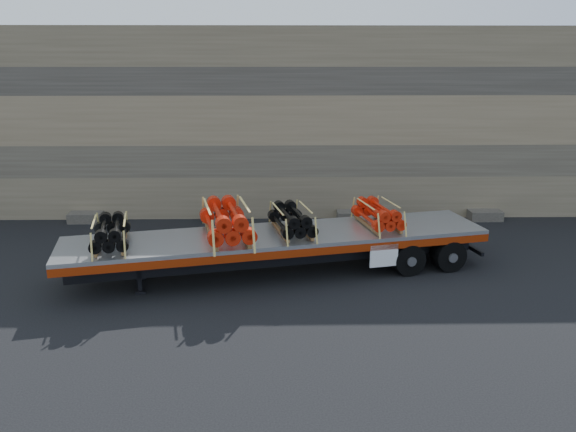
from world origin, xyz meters
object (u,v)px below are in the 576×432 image
bundle_midfront (226,222)px  bundle_rear (378,215)px  trailer (278,253)px  bundle_front (111,234)px  bundle_midrear (292,221)px

bundle_midfront → bundle_rear: 4.41m
trailer → bundle_front: bundle_front is taller
bundle_front → bundle_midrear: size_ratio=0.97×
trailer → bundle_midfront: bundle_midfront is taller
bundle_midfront → bundle_midrear: bearing=-0.0°
bundle_midfront → bundle_midrear: bundle_midfront is taller
bundle_midfront → bundle_rear: bundle_midfront is taller
trailer → bundle_rear: 3.11m
bundle_midfront → trailer: bearing=-0.0°
trailer → bundle_midrear: (0.38, 0.09, 0.94)m
trailer → bundle_rear: bearing=0.0°
bundle_midrear → bundle_front: bearing=-180.0°
bundle_midfront → bundle_front: bearing=-180.0°
bundle_front → bundle_midrear: bearing=0.0°
trailer → bundle_midfront: size_ratio=4.79×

